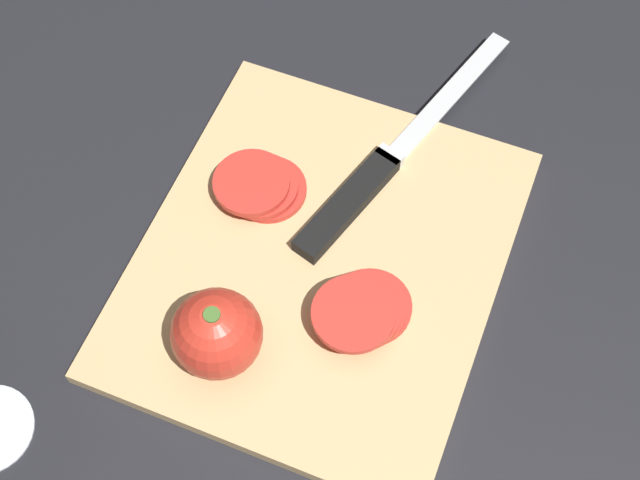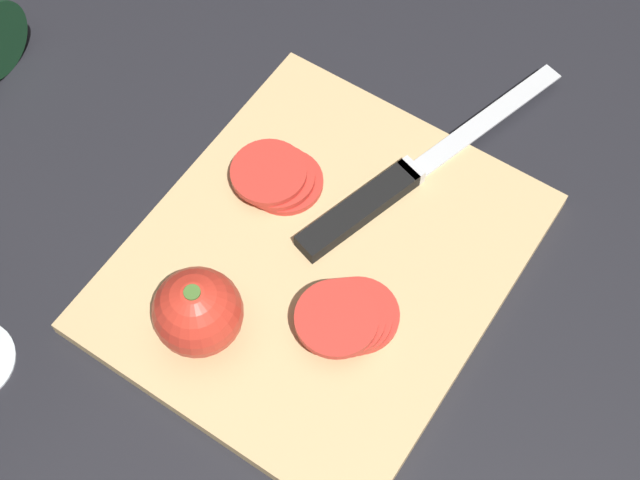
% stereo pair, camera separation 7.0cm
% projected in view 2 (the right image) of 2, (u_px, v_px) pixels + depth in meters
% --- Properties ---
extents(ground_plane, '(3.00, 3.00, 0.00)m').
position_uv_depth(ground_plane, '(293.00, 333.00, 0.71)').
color(ground_plane, black).
extents(cutting_board, '(0.33, 0.28, 0.01)m').
position_uv_depth(cutting_board, '(320.00, 262.00, 0.73)').
color(cutting_board, tan).
rests_on(cutting_board, ground_plane).
extents(whole_tomato, '(0.07, 0.07, 0.07)m').
position_uv_depth(whole_tomato, '(198.00, 312.00, 0.66)').
color(whole_tomato, red).
rests_on(whole_tomato, cutting_board).
extents(knife, '(0.29, 0.11, 0.01)m').
position_uv_depth(knife, '(380.00, 195.00, 0.75)').
color(knife, silver).
rests_on(knife, cutting_board).
extents(tomato_slice_stack_near, '(0.08, 0.07, 0.02)m').
position_uv_depth(tomato_slice_stack_near, '(348.00, 317.00, 0.69)').
color(tomato_slice_stack_near, red).
rests_on(tomato_slice_stack_near, cutting_board).
extents(tomato_slice_stack_far, '(0.07, 0.08, 0.02)m').
position_uv_depth(tomato_slice_stack_far, '(277.00, 177.00, 0.75)').
color(tomato_slice_stack_far, red).
rests_on(tomato_slice_stack_far, cutting_board).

